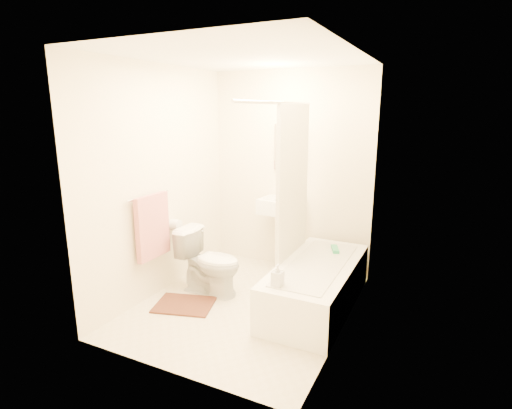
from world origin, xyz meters
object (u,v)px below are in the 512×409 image
at_px(toilet, 210,262).
at_px(sink, 282,231).
at_px(soap_bottle, 278,275).
at_px(bathtub, 317,285).
at_px(bath_mat, 184,305).

xyz_separation_m(toilet, sink, (0.44, 0.96, 0.14)).
relative_size(toilet, sink, 0.72).
bearing_deg(toilet, soap_bottle, -113.06).
bearing_deg(bathtub, soap_bottle, -104.00).
distance_m(toilet, soap_bottle, 1.08).
height_order(bath_mat, soap_bottle, soap_bottle).
height_order(bathtub, bath_mat, bathtub).
distance_m(sink, bath_mat, 1.52).
bearing_deg(bathtub, bath_mat, -154.06).
xyz_separation_m(bathtub, soap_bottle, (-0.16, -0.64, 0.32)).
bearing_deg(bath_mat, bathtub, 25.94).
distance_m(bathtub, bath_mat, 1.35).
height_order(toilet, bath_mat, toilet).
height_order(sink, soap_bottle, sink).
xyz_separation_m(toilet, bathtub, (1.13, 0.20, -0.12)).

